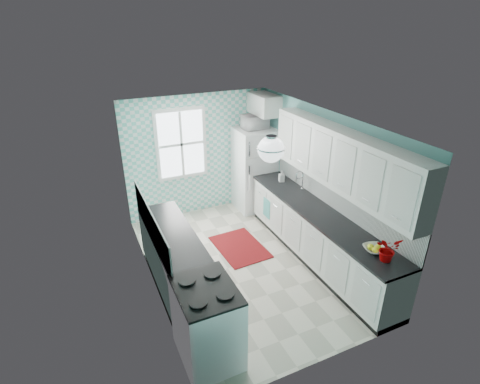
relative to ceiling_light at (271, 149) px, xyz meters
name	(u,v)px	position (x,y,z in m)	size (l,w,h in m)	color
floor	(243,264)	(0.00, 0.80, -2.33)	(3.00, 4.40, 0.02)	beige
ceiling	(244,120)	(0.00, 0.80, 0.19)	(3.00, 4.40, 0.02)	white
wall_back	(198,155)	(0.00, 3.01, -1.07)	(3.00, 0.02, 2.50)	#64AAA5
wall_front	(330,281)	(0.00, -1.41, -1.07)	(3.00, 0.02, 2.50)	#64AAA5
wall_left	(148,219)	(-1.51, 0.80, -1.07)	(0.02, 4.40, 2.50)	#64AAA5
wall_right	(323,182)	(1.51, 0.80, -1.07)	(0.02, 4.40, 2.50)	#64AAA5
accent_wall	(198,155)	(0.00, 2.99, -1.07)	(3.00, 0.01, 2.50)	#60C5B6
window	(181,144)	(-0.35, 2.96, -0.77)	(1.04, 0.05, 1.44)	white
backsplash_right	(336,195)	(1.49, 0.40, -1.13)	(0.02, 3.60, 0.51)	white
backsplash_left	(151,224)	(-1.49, 0.73, -1.13)	(0.02, 2.15, 0.51)	white
upper_cabinets_right	(341,160)	(1.33, 0.20, -0.42)	(0.33, 3.20, 0.90)	silver
upper_cabinet_fridge	(264,104)	(1.30, 2.63, -0.07)	(0.40, 0.74, 0.40)	silver
ceiling_light	(271,149)	(0.00, 0.00, 0.00)	(0.34, 0.34, 0.35)	silver
base_cabinets_right	(317,237)	(1.20, 0.40, -1.87)	(0.60, 3.60, 0.90)	white
countertop_right	(319,213)	(1.19, 0.40, -1.40)	(0.63, 3.60, 0.04)	black
base_cabinets_left	(175,262)	(-1.20, 0.73, -1.87)	(0.60, 2.15, 0.90)	white
countertop_left	(173,236)	(-1.19, 0.73, -1.40)	(0.63, 2.15, 0.04)	black
fridge	(254,169)	(1.11, 2.62, -1.44)	(0.77, 0.77, 1.78)	white
stove	(207,322)	(-1.20, -0.72, -1.78)	(0.69, 0.86, 1.03)	white
sink	(294,193)	(1.20, 1.21, -1.39)	(0.48, 0.40, 0.53)	silver
rug	(240,247)	(0.15, 1.28, -2.32)	(0.78, 1.12, 0.02)	maroon
dish_towel	(267,208)	(0.89, 1.63, -1.84)	(0.02, 0.25, 0.38)	#569899
fruit_bowl	(374,249)	(1.20, -0.84, -1.35)	(0.29, 0.29, 0.07)	silver
potted_plant	(388,249)	(1.20, -1.06, -1.22)	(0.30, 0.26, 0.33)	#B40D16
soap_bottle	(282,176)	(1.25, 1.73, -1.27)	(0.10, 0.10, 0.22)	#8FB3C1
microwave	(255,122)	(1.11, 2.62, -0.41)	(0.50, 0.34, 0.28)	silver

